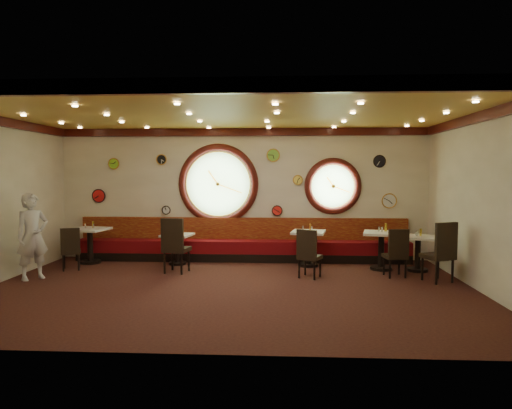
# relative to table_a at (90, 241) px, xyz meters

# --- Properties ---
(floor) EXTENTS (9.00, 6.00, 0.00)m
(floor) POSITION_rel_table_a_xyz_m (3.54, -2.23, -0.52)
(floor) COLOR black
(floor) RESTS_ON ground
(ceiling) EXTENTS (9.00, 6.00, 0.02)m
(ceiling) POSITION_rel_table_a_xyz_m (3.54, -2.23, 2.68)
(ceiling) COLOR gold
(ceiling) RESTS_ON wall_back
(wall_back) EXTENTS (9.00, 0.02, 3.20)m
(wall_back) POSITION_rel_table_a_xyz_m (3.54, 0.77, 1.08)
(wall_back) COLOR beige
(wall_back) RESTS_ON floor
(wall_front) EXTENTS (9.00, 0.02, 3.20)m
(wall_front) POSITION_rel_table_a_xyz_m (3.54, -5.23, 1.08)
(wall_front) COLOR beige
(wall_front) RESTS_ON floor
(wall_right) EXTENTS (0.02, 6.00, 3.20)m
(wall_right) POSITION_rel_table_a_xyz_m (8.04, -2.23, 1.08)
(wall_right) COLOR beige
(wall_right) RESTS_ON floor
(molding_back) EXTENTS (9.00, 0.10, 0.18)m
(molding_back) POSITION_rel_table_a_xyz_m (3.54, 0.72, 2.59)
(molding_back) COLOR #3B0E0A
(molding_back) RESTS_ON wall_back
(molding_front) EXTENTS (9.00, 0.10, 0.18)m
(molding_front) POSITION_rel_table_a_xyz_m (3.54, -5.18, 2.59)
(molding_front) COLOR #3B0E0A
(molding_front) RESTS_ON wall_back
(molding_right) EXTENTS (0.10, 6.00, 0.18)m
(molding_right) POSITION_rel_table_a_xyz_m (7.99, -2.23, 2.59)
(molding_right) COLOR #3B0E0A
(molding_right) RESTS_ON wall_back
(banquette_base) EXTENTS (8.00, 0.55, 0.20)m
(banquette_base) POSITION_rel_table_a_xyz_m (3.54, 0.49, -0.42)
(banquette_base) COLOR black
(banquette_base) RESTS_ON floor
(banquette_seat) EXTENTS (8.00, 0.55, 0.30)m
(banquette_seat) POSITION_rel_table_a_xyz_m (3.54, 0.49, -0.17)
(banquette_seat) COLOR #5A070D
(banquette_seat) RESTS_ON banquette_base
(banquette_back) EXTENTS (8.00, 0.10, 0.55)m
(banquette_back) POSITION_rel_table_a_xyz_m (3.54, 0.71, 0.23)
(banquette_back) COLOR #61070C
(banquette_back) RESTS_ON wall_back
(porthole_left_glass) EXTENTS (1.66, 0.02, 1.66)m
(porthole_left_glass) POSITION_rel_table_a_xyz_m (2.94, 0.77, 1.33)
(porthole_left_glass) COLOR #95D57F
(porthole_left_glass) RESTS_ON wall_back
(porthole_left_frame) EXTENTS (1.98, 0.18, 1.98)m
(porthole_left_frame) POSITION_rel_table_a_xyz_m (2.94, 0.75, 1.33)
(porthole_left_frame) COLOR #3B0E0A
(porthole_left_frame) RESTS_ON wall_back
(porthole_left_ring) EXTENTS (1.61, 0.03, 1.61)m
(porthole_left_ring) POSITION_rel_table_a_xyz_m (2.94, 0.72, 1.33)
(porthole_left_ring) COLOR #C6892E
(porthole_left_ring) RESTS_ON wall_back
(porthole_right_glass) EXTENTS (1.10, 0.02, 1.10)m
(porthole_right_glass) POSITION_rel_table_a_xyz_m (5.74, 0.77, 1.28)
(porthole_right_glass) COLOR #95D57F
(porthole_right_glass) RESTS_ON wall_back
(porthole_right_frame) EXTENTS (1.38, 0.18, 1.38)m
(porthole_right_frame) POSITION_rel_table_a_xyz_m (5.74, 0.75, 1.28)
(porthole_right_frame) COLOR #3B0E0A
(porthole_right_frame) RESTS_ON wall_back
(porthole_right_ring) EXTENTS (1.09, 0.03, 1.09)m
(porthole_right_ring) POSITION_rel_table_a_xyz_m (5.74, 0.72, 1.28)
(porthole_right_ring) COLOR #C6892E
(porthole_right_ring) RESTS_ON wall_back
(wall_clock_0) EXTENTS (0.22, 0.03, 0.22)m
(wall_clock_0) POSITION_rel_table_a_xyz_m (4.89, 0.73, 1.43)
(wall_clock_0) COLOR #FADD53
(wall_clock_0) RESTS_ON wall_back
(wall_clock_1) EXTENTS (0.28, 0.03, 0.28)m
(wall_clock_1) POSITION_rel_table_a_xyz_m (6.84, 0.73, 1.88)
(wall_clock_1) COLOR black
(wall_clock_1) RESTS_ON wall_back
(wall_clock_2) EXTENTS (0.26, 0.03, 0.26)m
(wall_clock_2) POSITION_rel_table_a_xyz_m (0.34, 0.73, 1.83)
(wall_clock_2) COLOR #87D029
(wall_clock_2) RESTS_ON wall_back
(wall_clock_3) EXTENTS (0.30, 0.03, 0.30)m
(wall_clock_3) POSITION_rel_table_a_xyz_m (4.29, 0.73, 2.03)
(wall_clock_3) COLOR #7FC63D
(wall_clock_3) RESTS_ON wall_back
(wall_clock_4) EXTENTS (0.24, 0.03, 0.24)m
(wall_clock_4) POSITION_rel_table_a_xyz_m (4.39, 0.73, 0.68)
(wall_clock_4) COLOR red
(wall_clock_4) RESTS_ON wall_back
(wall_clock_5) EXTENTS (0.34, 0.03, 0.34)m
(wall_clock_5) POSITION_rel_table_a_xyz_m (7.09, 0.73, 0.93)
(wall_clock_5) COLOR silver
(wall_clock_5) RESTS_ON wall_back
(wall_clock_6) EXTENTS (0.24, 0.03, 0.24)m
(wall_clock_6) POSITION_rel_table_a_xyz_m (1.54, 0.73, 1.93)
(wall_clock_6) COLOR black
(wall_clock_6) RESTS_ON wall_back
(wall_clock_7) EXTENTS (0.20, 0.03, 0.20)m
(wall_clock_7) POSITION_rel_table_a_xyz_m (1.64, 0.73, 0.68)
(wall_clock_7) COLOR silver
(wall_clock_7) RESTS_ON wall_back
(wall_clock_8) EXTENTS (0.32, 0.03, 0.32)m
(wall_clock_8) POSITION_rel_table_a_xyz_m (-0.06, 0.73, 1.03)
(wall_clock_8) COLOR red
(wall_clock_8) RESTS_ON wall_back
(table_a) EXTENTS (0.87, 0.87, 0.83)m
(table_a) POSITION_rel_table_a_xyz_m (0.00, 0.00, 0.00)
(table_a) COLOR black
(table_a) RESTS_ON floor
(table_b) EXTENTS (0.74, 0.74, 0.71)m
(table_b) POSITION_rel_table_a_xyz_m (2.08, -0.03, -0.08)
(table_b) COLOR black
(table_b) RESTS_ON floor
(table_c) EXTENTS (0.85, 0.85, 0.81)m
(table_c) POSITION_rel_table_a_xyz_m (5.10, -0.06, -0.01)
(table_c) COLOR black
(table_c) RESTS_ON floor
(table_d) EXTENTS (0.90, 0.90, 0.83)m
(table_d) POSITION_rel_table_a_xyz_m (6.68, -0.35, 0.00)
(table_d) COLOR black
(table_d) RESTS_ON floor
(table_e) EXTENTS (0.90, 0.90, 0.77)m
(table_e) POSITION_rel_table_a_xyz_m (7.44, -0.47, -0.04)
(table_e) COLOR black
(table_e) RESTS_ON floor
(chair_a) EXTENTS (0.51, 0.51, 0.58)m
(chair_a) POSITION_rel_table_a_xyz_m (-0.09, -0.80, 0.01)
(chair_a) COLOR black
(chair_a) RESTS_ON floor
(chair_b) EXTENTS (0.58, 0.58, 0.73)m
(chair_b) POSITION_rel_table_a_xyz_m (2.24, -0.98, 0.15)
(chair_b) COLOR black
(chair_b) RESTS_ON floor
(chair_c) EXTENTS (0.55, 0.55, 0.62)m
(chair_c) POSITION_rel_table_a_xyz_m (5.03, -1.28, 0.05)
(chair_c) COLOR black
(chair_c) RESTS_ON floor
(chair_d) EXTENTS (0.47, 0.47, 0.62)m
(chair_d) POSITION_rel_table_a_xyz_m (6.82, -1.11, 0.05)
(chair_d) COLOR black
(chair_d) RESTS_ON floor
(chair_e) EXTENTS (0.65, 0.65, 0.73)m
(chair_e) POSITION_rel_table_a_xyz_m (7.58, -1.51, 0.15)
(chair_e) COLOR black
(chair_e) RESTS_ON floor
(condiment_a_salt) EXTENTS (0.04, 0.04, 0.10)m
(condiment_a_salt) POSITION_rel_table_a_xyz_m (-0.12, 0.04, 0.35)
(condiment_a_salt) COLOR silver
(condiment_a_salt) RESTS_ON table_a
(condiment_b_salt) EXTENTS (0.03, 0.03, 0.09)m
(condiment_b_salt) POSITION_rel_table_a_xyz_m (2.06, 0.00, 0.23)
(condiment_b_salt) COLOR silver
(condiment_b_salt) RESTS_ON table_b
(condiment_c_salt) EXTENTS (0.04, 0.04, 0.11)m
(condiment_c_salt) POSITION_rel_table_a_xyz_m (4.98, -0.04, 0.34)
(condiment_c_salt) COLOR silver
(condiment_c_salt) RESTS_ON table_c
(condiment_d_salt) EXTENTS (0.04, 0.04, 0.11)m
(condiment_d_salt) POSITION_rel_table_a_xyz_m (6.64, -0.25, 0.36)
(condiment_d_salt) COLOR #B7B8BC
(condiment_d_salt) RESTS_ON table_d
(condiment_a_pepper) EXTENTS (0.04, 0.04, 0.10)m
(condiment_a_pepper) POSITION_rel_table_a_xyz_m (0.09, 0.02, 0.36)
(condiment_a_pepper) COLOR silver
(condiment_a_pepper) RESTS_ON table_a
(condiment_b_pepper) EXTENTS (0.04, 0.04, 0.10)m
(condiment_b_pepper) POSITION_rel_table_a_xyz_m (2.07, -0.02, 0.24)
(condiment_b_pepper) COLOR silver
(condiment_b_pepper) RESTS_ON table_b
(condiment_c_pepper) EXTENTS (0.04, 0.04, 0.11)m
(condiment_c_pepper) POSITION_rel_table_a_xyz_m (5.18, -0.10, 0.34)
(condiment_c_pepper) COLOR silver
(condiment_c_pepper) RESTS_ON table_c
(condiment_d_pepper) EXTENTS (0.04, 0.04, 0.11)m
(condiment_d_pepper) POSITION_rel_table_a_xyz_m (6.69, -0.35, 0.37)
(condiment_d_pepper) COLOR silver
(condiment_d_pepper) RESTS_ON table_d
(condiment_a_bottle) EXTENTS (0.05, 0.05, 0.16)m
(condiment_a_bottle) POSITION_rel_table_a_xyz_m (0.07, 0.05, 0.39)
(condiment_a_bottle) COLOR yellow
(condiment_a_bottle) RESTS_ON table_a
(condiment_b_bottle) EXTENTS (0.06, 0.06, 0.18)m
(condiment_b_bottle) POSITION_rel_table_a_xyz_m (2.19, 0.08, 0.28)
(condiment_b_bottle) COLOR gold
(condiment_b_bottle) RESTS_ON table_b
(condiment_c_bottle) EXTENTS (0.05, 0.05, 0.16)m
(condiment_c_bottle) POSITION_rel_table_a_xyz_m (5.15, -0.01, 0.36)
(condiment_c_bottle) COLOR gold
(condiment_c_bottle) RESTS_ON table_c
(condiment_d_bottle) EXTENTS (0.06, 0.06, 0.18)m
(condiment_d_bottle) POSITION_rel_table_a_xyz_m (6.80, -0.23, 0.40)
(condiment_d_bottle) COLOR gold
(condiment_d_bottle) RESTS_ON table_d
(condiment_e_salt) EXTENTS (0.04, 0.04, 0.11)m
(condiment_e_salt) POSITION_rel_table_a_xyz_m (7.40, -0.45, 0.30)
(condiment_e_salt) COLOR #BBBABF
(condiment_e_salt) RESTS_ON table_e
(condiment_e_pepper) EXTENTS (0.04, 0.04, 0.11)m
(condiment_e_pepper) POSITION_rel_table_a_xyz_m (7.42, -0.49, 0.30)
(condiment_e_pepper) COLOR silver
(condiment_e_pepper) RESTS_ON table_e
(condiment_e_bottle) EXTENTS (0.05, 0.05, 0.16)m
(condiment_e_bottle) POSITION_rel_table_a_xyz_m (7.50, -0.43, 0.32)
(condiment_e_bottle) COLOR yellow
(condiment_e_bottle) RESTS_ON table_e
(waiter) EXTENTS (0.71, 0.75, 1.72)m
(waiter) POSITION_rel_table_a_xyz_m (-0.46, -1.64, 0.34)
(waiter) COLOR silver
(waiter) RESTS_ON floor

